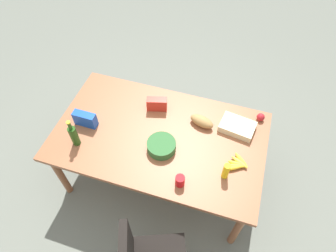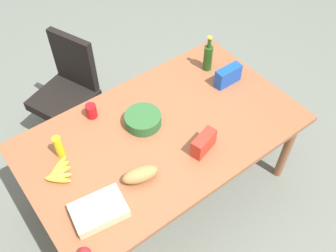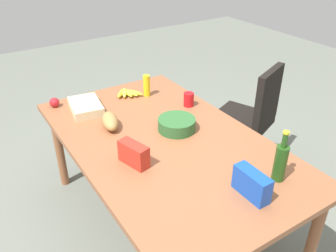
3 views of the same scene
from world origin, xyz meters
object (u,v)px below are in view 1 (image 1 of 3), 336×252
at_px(apple_red, 261,117).
at_px(wine_bottle, 74,135).
at_px(bread_loaf, 202,121).
at_px(chip_bag_red, 157,104).
at_px(conference_table, 159,139).
at_px(sheet_cake, 237,127).
at_px(salad_bowl, 161,146).
at_px(red_solo_cup, 180,181).
at_px(mustard_bottle, 226,171).
at_px(banana_bunch, 238,164).
at_px(chip_bag_blue, 85,119).

distance_m(apple_red, wine_bottle, 1.77).
distance_m(bread_loaf, chip_bag_red, 0.48).
distance_m(conference_table, wine_bottle, 0.79).
bearing_deg(wine_bottle, sheet_cake, -156.28).
distance_m(salad_bowl, wine_bottle, 0.79).
xyz_separation_m(salad_bowl, bread_loaf, (-0.28, -0.38, 0.01)).
xyz_separation_m(apple_red, sheet_cake, (0.20, 0.18, -0.00)).
bearing_deg(chip_bag_red, red_solo_cup, 121.74).
relative_size(salad_bowl, mustard_bottle, 1.46).
bearing_deg(banana_bunch, red_solo_cup, 36.60).
distance_m(red_solo_cup, sheet_cake, 0.81).
bearing_deg(red_solo_cup, mustard_bottle, -151.91).
bearing_deg(bread_loaf, red_solo_cup, 87.83).
height_order(sheet_cake, banana_bunch, sheet_cake).
distance_m(conference_table, salad_bowl, 0.19).
bearing_deg(salad_bowl, mustard_bottle, 170.23).
bearing_deg(sheet_cake, mustard_bottle, 88.19).
xyz_separation_m(chip_bag_red, sheet_cake, (-0.81, 0.01, -0.04)).
bearing_deg(wine_bottle, chip_bag_red, -132.80).
relative_size(salad_bowl, banana_bunch, 1.18).
relative_size(salad_bowl, bread_loaf, 1.10).
bearing_deg(bread_loaf, salad_bowl, 53.23).
xyz_separation_m(chip_bag_blue, red_solo_cup, (-1.04, 0.34, -0.02)).
height_order(apple_red, wine_bottle, wine_bottle).
bearing_deg(mustard_bottle, banana_bunch, -122.52).
distance_m(sheet_cake, wine_bottle, 1.52).
height_order(conference_table, apple_red, apple_red).
distance_m(chip_bag_blue, chip_bag_red, 0.71).
bearing_deg(apple_red, red_solo_cup, 58.17).
xyz_separation_m(red_solo_cup, banana_bunch, (-0.43, -0.32, -0.03)).
bearing_deg(red_solo_cup, wine_bottle, -6.14).
distance_m(bread_loaf, banana_bunch, 0.54).
relative_size(conference_table, red_solo_cup, 18.11).
bearing_deg(chip_bag_red, banana_bunch, 155.19).
height_order(conference_table, banana_bunch, banana_bunch).
xyz_separation_m(mustard_bottle, banana_bunch, (-0.09, -0.14, -0.07)).
relative_size(mustard_bottle, red_solo_cup, 1.64).
xyz_separation_m(chip_bag_blue, wine_bottle, (-0.02, 0.23, 0.05)).
height_order(chip_bag_blue, apple_red, chip_bag_blue).
xyz_separation_m(conference_table, sheet_cake, (-0.69, -0.29, 0.11)).
relative_size(bread_loaf, apple_red, 3.16).
bearing_deg(banana_bunch, mustard_bottle, 57.48).
bearing_deg(apple_red, salad_bowl, 36.90).
xyz_separation_m(bread_loaf, chip_bag_red, (0.48, -0.06, 0.02)).
bearing_deg(apple_red, wine_bottle, 26.54).
distance_m(mustard_bottle, bread_loaf, 0.58).
height_order(bread_loaf, sheet_cake, bread_loaf).
bearing_deg(red_solo_cup, chip_bag_blue, -17.98).
xyz_separation_m(conference_table, wine_bottle, (0.70, 0.32, 0.19)).
relative_size(chip_bag_blue, wine_bottle, 0.69).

